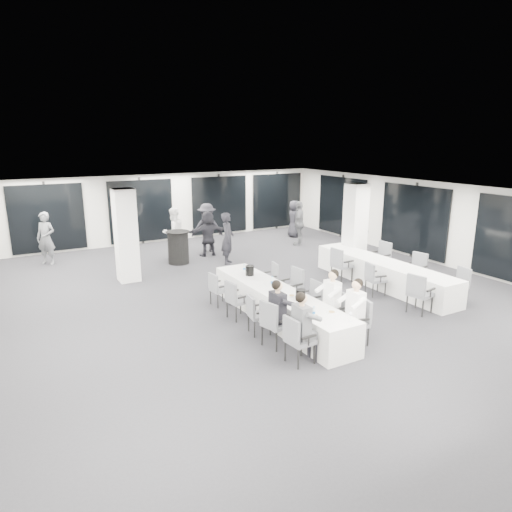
{
  "coord_description": "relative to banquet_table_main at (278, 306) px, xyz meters",
  "views": [
    {
      "loc": [
        -5.97,
        -10.32,
        4.24
      ],
      "look_at": [
        -0.25,
        -0.2,
        1.21
      ],
      "focal_mm": 32.0,
      "sensor_mm": 36.0,
      "label": 1
    }
  ],
  "objects": [
    {
      "name": "chair_main_left_near",
      "position": [
        -0.83,
        -2.0,
        0.17
      ],
      "size": [
        0.52,
        0.57,
        0.96
      ],
      "rotation": [
        0.0,
        0.0,
        -1.5
      ],
      "color": "#54575C",
      "rests_on": "floor"
    },
    {
      "name": "seated_guest_c",
      "position": [
        0.67,
        -1.86,
        0.44
      ],
      "size": [
        0.5,
        0.38,
        1.44
      ],
      "rotation": [
        0.0,
        0.0,
        1.57
      ],
      "color": "white",
      "rests_on": "floor"
    },
    {
      "name": "chair_side_left_far",
      "position": [
        3.25,
        1.66,
        0.22
      ],
      "size": [
        0.56,
        0.61,
        1.04
      ],
      "rotation": [
        0.0,
        0.0,
        -1.51
      ],
      "color": "#54575C",
      "rests_on": "floor"
    },
    {
      "name": "standing_guest_h",
      "position": [
        5.81,
        3.73,
        0.61
      ],
      "size": [
        0.88,
        1.1,
        1.98
      ],
      "primitive_type": "imported",
      "rotation": [
        0.0,
        0.0,
        1.92
      ],
      "color": "black",
      "rests_on": "floor"
    },
    {
      "name": "cocktail_table",
      "position": [
        -0.27,
        6.05,
        0.2
      ],
      "size": [
        0.81,
        0.81,
        1.13
      ],
      "color": "black",
      "rests_on": "floor"
    },
    {
      "name": "chair_side_left_near",
      "position": [
        3.25,
        -1.32,
        0.21
      ],
      "size": [
        0.6,
        0.64,
        1.02
      ],
      "rotation": [
        0.0,
        0.0,
        -1.37
      ],
      "color": "#54575C",
      "rests_on": "floor"
    },
    {
      "name": "water_bottle_c",
      "position": [
        0.05,
        1.79,
        0.47
      ],
      "size": [
        0.06,
        0.06,
        0.2
      ],
      "primitive_type": "cylinder",
      "color": "silver",
      "rests_on": "banquet_table_main"
    },
    {
      "name": "chair_main_left_far",
      "position": [
        -0.83,
        1.62,
        0.12
      ],
      "size": [
        0.49,
        0.53,
        0.87
      ],
      "rotation": [
        0.0,
        0.0,
        -1.46
      ],
      "color": "#54575C",
      "rests_on": "floor"
    },
    {
      "name": "seated_guest_b",
      "position": [
        -0.67,
        -1.14,
        0.44
      ],
      "size": [
        0.5,
        0.38,
        1.44
      ],
      "rotation": [
        0.0,
        0.0,
        -1.57
      ],
      "color": "black",
      "rests_on": "floor"
    },
    {
      "name": "chair_side_right_near",
      "position": [
        4.92,
        -1.22,
        0.15
      ],
      "size": [
        0.51,
        0.55,
        0.91
      ],
      "rotation": [
        0.0,
        0.0,
        1.45
      ],
      "color": "#54575C",
      "rests_on": "floor"
    },
    {
      "name": "standing_guest_f",
      "position": [
        1.05,
        6.52,
        0.56
      ],
      "size": [
        1.75,
        0.72,
        1.88
      ],
      "primitive_type": "imported",
      "rotation": [
        0.0,
        0.0,
        3.11
      ],
      "color": "black",
      "rests_on": "floor"
    },
    {
      "name": "chair_main_left_mid",
      "position": [
        -0.83,
        -0.41,
        0.13
      ],
      "size": [
        0.51,
        0.54,
        0.88
      ],
      "rotation": [
        0.0,
        0.0,
        -1.72
      ],
      "color": "#54575C",
      "rests_on": "floor"
    },
    {
      "name": "ice_bucket_far",
      "position": [
        0.01,
        1.41,
        0.5
      ],
      "size": [
        0.22,
        0.22,
        0.26
      ],
      "primitive_type": "cylinder",
      "color": "black",
      "rests_on": "banquet_table_main"
    },
    {
      "name": "chair_main_left_fourth",
      "position": [
        -0.83,
        0.59,
        0.16
      ],
      "size": [
        0.53,
        0.57,
        0.94
      ],
      "rotation": [
        0.0,
        0.0,
        -1.46
      ],
      "color": "#54575C",
      "rests_on": "floor"
    },
    {
      "name": "banquet_table_main",
      "position": [
        0.0,
        0.0,
        0.0
      ],
      "size": [
        0.9,
        5.0,
        0.75
      ],
      "primitive_type": "cube",
      "color": "silver",
      "rests_on": "floor"
    },
    {
      "name": "chair_main_right_mid",
      "position": [
        0.83,
        -0.21,
        0.14
      ],
      "size": [
        0.46,
        0.52,
        0.9
      ],
      "rotation": [
        0.0,
        0.0,
        1.6
      ],
      "color": "#54575C",
      "rests_on": "floor"
    },
    {
      "name": "seated_guest_a",
      "position": [
        -0.67,
        -1.99,
        0.44
      ],
      "size": [
        0.5,
        0.38,
        1.44
      ],
      "rotation": [
        0.0,
        0.0,
        -1.57
      ],
      "color": "#53565B",
      "rests_on": "floor"
    },
    {
      "name": "chair_side_right_mid",
      "position": [
        4.92,
        0.22,
        0.19
      ],
      "size": [
        0.58,
        0.61,
        0.99
      ],
      "rotation": [
        0.0,
        0.0,
        1.75
      ],
      "color": "#54575C",
      "rests_on": "floor"
    },
    {
      "name": "water_bottle_b",
      "position": [
        0.07,
        0.39,
        0.49
      ],
      "size": [
        0.07,
        0.07,
        0.22
      ],
      "primitive_type": "cylinder",
      "color": "silver",
      "rests_on": "banquet_table_main"
    },
    {
      "name": "column_left",
      "position": [
        -2.28,
        4.93,
        1.02
      ],
      "size": [
        0.6,
        0.6,
        2.8
      ],
      "primitive_type": "cube",
      "color": "silver",
      "rests_on": "floor"
    },
    {
      "name": "ice_bucket_near",
      "position": [
        0.07,
        -0.8,
        0.5
      ],
      "size": [
        0.22,
        0.22,
        0.25
      ],
      "primitive_type": "cylinder",
      "color": "black",
      "rests_on": "banquet_table_main"
    },
    {
      "name": "banquet_table_side",
      "position": [
        4.09,
        0.74,
        0.0
      ],
      "size": [
        0.9,
        5.0,
        0.75
      ],
      "primitive_type": "cube",
      "color": "silver",
      "rests_on": "floor"
    },
    {
      "name": "wine_glass",
      "position": [
        0.23,
        -2.28,
        0.52
      ],
      "size": [
        0.08,
        0.08,
        0.2
      ],
      "color": "silver",
      "rests_on": "banquet_table_main"
    },
    {
      "name": "water_bottle_a",
      "position": [
        -0.22,
        -1.69,
        0.47
      ],
      "size": [
        0.06,
        0.06,
        0.19
      ],
      "primitive_type": "cylinder",
      "color": "silver",
      "rests_on": "banquet_table_main"
    },
    {
      "name": "chair_main_right_second",
      "position": [
        0.83,
        -1.1,
        0.14
      ],
      "size": [
        0.49,
        0.53,
        0.9
      ],
      "rotation": [
        0.0,
        0.0,
        1.5
      ],
      "color": "#54575C",
      "rests_on": "floor"
    },
    {
      "name": "chair_main_right_fourth",
      "position": [
        0.84,
        0.62,
        0.2
      ],
      "size": [
        0.55,
        0.6,
        1.01
      ],
      "rotation": [
        0.0,
        0.0,
        1.65
      ],
      "color": "#54575C",
      "rests_on": "floor"
    },
    {
      "name": "plate_c",
      "position": [
        0.07,
        -0.47,
        0.39
      ],
      "size": [
        0.2,
        0.2,
        0.03
      ],
      "color": "white",
      "rests_on": "banquet_table_main"
    },
    {
      "name": "seated_guest_d",
      "position": [
        0.67,
        -1.09,
        0.44
      ],
      "size": [
        0.5,
        0.38,
        1.44
      ],
      "rotation": [
        0.0,
        0.0,
        1.57
      ],
      "color": "white",
      "rests_on": "floor"
    },
    {
      "name": "room",
      "position": [
        1.4,
        2.84,
        1.01
      ],
      "size": [
        14.04,
        16.04,
        2.84
      ],
      "color": "#26262B",
      "rests_on": "ground"
    },
    {
      "name": "standing_guest_a",
      "position": [
        1.2,
        5.17,
        0.64
      ],
      "size": [
        0.9,
        0.94,
        2.02
      ],
      "primitive_type": "imported",
      "rotation": [
        0.0,
        0.0,
        1.0
      ],
      "color": "black",
      "rests_on": "floor"
    },
    {
      "name": "standing_guest_g",
      "position": [
        -4.23,
        8.17,
        0.65
      ],
      "size": [
        0.96,
        0.94,
        2.05
      ],
      "primitive_type": "imported",
      "rotation": [
        0.0,
        0.0,
        -0.7
      ],
      "color": "#53565B",
      "rests_on": "floor"
    },
    {
      "name": "chair_main_right_far",
      "position": [
        0.83,
        1.69,
        0.13
      ],
      "size": [
        0.53,
        0.56,
        0.89
      ],
      "rotation": [
        0.0,
        0.0,
        1.38
      ],
      "color": "#54575C",
      "rests_on": "floor"
    },
    {
      "name": "chair_main_right_near",
      "position": [
        0.83,
        -1.88,
        0.18
      ],
      "size": [
        0.59,
        0.62,
        0.97
      ],
      "rotation": [
        0.0,
        0.0,
        1.32
      ],
      "color": "#54575C",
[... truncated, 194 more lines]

